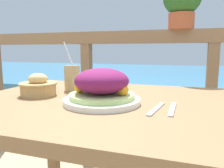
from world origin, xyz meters
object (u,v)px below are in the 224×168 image
at_px(bread_basket, 38,86).
at_px(potted_plant, 182,0).
at_px(salad_plate, 102,88).
at_px(drink_glass, 72,78).

height_order(bread_basket, potted_plant, potted_plant).
bearing_deg(salad_plate, drink_glass, 138.61).
bearing_deg(drink_glass, bread_basket, -118.94).
xyz_separation_m(bread_basket, potted_plant, (0.58, 0.77, 0.48)).
bearing_deg(salad_plate, bread_basket, 170.70).
height_order(drink_glass, bread_basket, drink_glass).
bearing_deg(bread_basket, drink_glass, 61.06).
height_order(salad_plate, potted_plant, potted_plant).
relative_size(salad_plate, bread_basket, 1.77).
xyz_separation_m(drink_glass, bread_basket, (-0.09, -0.15, -0.02)).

